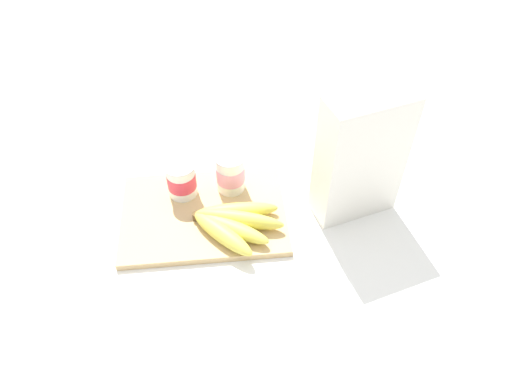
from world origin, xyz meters
TOP-DOWN VIEW (x-y plane):
  - ground_plane at (0.00, 0.00)m, footprint 2.40×2.40m
  - cutting_board at (0.00, 0.00)m, footprint 0.35×0.24m
  - cereal_box at (0.32, -0.00)m, footprint 0.19×0.12m
  - yogurt_cup_front at (-0.04, 0.06)m, footprint 0.07×0.07m
  - yogurt_cup_back at (0.06, 0.07)m, footprint 0.06×0.06m
  - banana_bunch at (0.06, -0.05)m, footprint 0.20×0.15m

SIDE VIEW (x-z plane):
  - ground_plane at x=0.00m, z-range 0.00..0.00m
  - cutting_board at x=0.00m, z-range 0.00..0.02m
  - banana_bunch at x=0.06m, z-range 0.01..0.05m
  - yogurt_cup_front at x=-0.04m, z-range 0.02..0.10m
  - yogurt_cup_back at x=0.06m, z-range 0.02..0.11m
  - cereal_box at x=0.32m, z-range 0.00..0.29m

